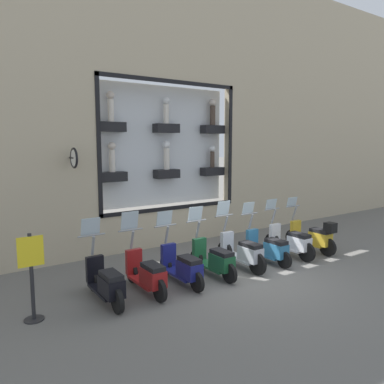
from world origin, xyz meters
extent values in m
plane|color=#66635E|center=(0.00, 0.00, 0.00)|extent=(120.00, 120.00, 0.00)
cube|color=tan|center=(3.60, -10.21, 4.48)|extent=(0.40, 15.59, 8.96)
cube|color=tan|center=(3.60, 0.00, 0.56)|extent=(0.40, 4.82, 1.13)
cube|color=tan|center=(3.60, 0.00, 7.05)|extent=(0.40, 4.82, 3.81)
cube|color=black|center=(3.39, 0.00, 5.09)|extent=(0.04, 4.82, 0.12)
cube|color=black|center=(3.39, 0.00, 1.19)|extent=(0.04, 4.82, 0.12)
cube|color=black|center=(3.39, -2.35, 3.14)|extent=(0.04, 0.12, 4.02)
cube|color=black|center=(3.39, 2.35, 3.14)|extent=(0.04, 0.12, 4.02)
cube|color=silver|center=(3.95, 0.00, 3.14)|extent=(0.04, 4.58, 3.78)
cube|color=black|center=(3.73, -1.84, 3.69)|extent=(0.36, 0.81, 0.28)
cylinder|color=#47382D|center=(3.73, -1.84, 4.16)|extent=(0.18, 0.18, 0.65)
sphere|color=beige|center=(3.73, -1.84, 4.61)|extent=(0.24, 0.24, 0.24)
cube|color=black|center=(3.73, 0.00, 3.69)|extent=(0.36, 0.81, 0.28)
cylinder|color=silver|center=(3.73, 0.00, 4.14)|extent=(0.17, 0.17, 0.60)
sphere|color=white|center=(3.73, 0.00, 4.55)|extent=(0.22, 0.22, 0.22)
cube|color=black|center=(3.73, 1.84, 3.69)|extent=(0.36, 0.81, 0.28)
cylinder|color=silver|center=(3.73, 1.84, 4.15)|extent=(0.18, 0.18, 0.64)
sphere|color=beige|center=(3.73, 1.84, 4.59)|extent=(0.23, 0.23, 0.23)
cube|color=black|center=(3.73, -1.84, 2.25)|extent=(0.36, 0.81, 0.28)
cylinder|color=#47382D|center=(3.73, -1.84, 2.66)|extent=(0.15, 0.15, 0.55)
sphere|color=white|center=(3.73, -1.84, 3.04)|extent=(0.20, 0.20, 0.20)
cube|color=black|center=(3.73, 0.00, 2.25)|extent=(0.36, 0.81, 0.28)
cylinder|color=silver|center=(3.73, 0.00, 2.73)|extent=(0.19, 0.19, 0.67)
sphere|color=white|center=(3.73, 0.00, 3.19)|extent=(0.24, 0.24, 0.24)
cube|color=black|center=(3.73, 1.84, 2.25)|extent=(0.36, 0.81, 0.28)
cylinder|color=silver|center=(3.73, 1.84, 2.71)|extent=(0.18, 0.18, 0.64)
sphere|color=beige|center=(3.73, 1.84, 3.15)|extent=(0.23, 0.23, 0.23)
cylinder|color=black|center=(3.23, 3.15, 2.85)|extent=(0.35, 0.05, 0.05)
torus|color=black|center=(3.05, 3.15, 2.85)|extent=(0.54, 0.06, 0.54)
cylinder|color=white|center=(3.05, 3.15, 2.85)|extent=(0.44, 0.03, 0.44)
cylinder|color=black|center=(1.10, -3.04, 0.26)|extent=(0.52, 0.09, 0.52)
cylinder|color=black|center=(-0.18, -3.04, 0.26)|extent=(0.52, 0.09, 0.52)
cube|color=gold|center=(0.46, -3.04, 0.25)|extent=(1.02, 0.38, 0.06)
cube|color=gold|center=(0.08, -3.04, 0.46)|extent=(0.61, 0.35, 0.36)
cube|color=black|center=(0.08, -3.04, 0.69)|extent=(0.58, 0.31, 0.10)
cube|color=gold|center=(1.00, -3.04, 0.56)|extent=(0.12, 0.37, 0.56)
cylinder|color=gray|center=(1.07, -3.04, 1.05)|extent=(0.20, 0.06, 0.45)
cylinder|color=gray|center=(1.14, -3.04, 1.27)|extent=(0.04, 0.61, 0.04)
cube|color=silver|center=(1.18, -3.04, 1.41)|extent=(0.08, 0.42, 0.28)
cube|color=black|center=(-0.23, -3.04, 0.85)|extent=(0.28, 0.28, 0.28)
cylinder|color=black|center=(1.09, -2.12, 0.27)|extent=(0.53, 0.09, 0.53)
cylinder|color=black|center=(-0.18, -2.12, 0.27)|extent=(0.53, 0.09, 0.53)
cube|color=silver|center=(0.46, -2.12, 0.25)|extent=(1.02, 0.38, 0.06)
cube|color=silver|center=(0.08, -2.12, 0.46)|extent=(0.61, 0.35, 0.36)
cube|color=black|center=(0.08, -2.12, 0.69)|extent=(0.58, 0.31, 0.10)
cube|color=silver|center=(1.00, -2.12, 0.56)|extent=(0.12, 0.37, 0.56)
cylinder|color=gray|center=(1.07, -2.12, 1.06)|extent=(0.20, 0.06, 0.45)
cylinder|color=gray|center=(1.14, -2.12, 1.27)|extent=(0.04, 0.61, 0.04)
cube|color=silver|center=(1.18, -2.12, 1.42)|extent=(0.08, 0.42, 0.30)
cylinder|color=black|center=(1.13, -1.20, 0.22)|extent=(0.44, 0.09, 0.44)
cylinder|color=black|center=(-0.21, -1.20, 0.22)|extent=(0.44, 0.09, 0.44)
cube|color=teal|center=(0.46, -1.20, 0.21)|extent=(1.02, 0.38, 0.06)
cube|color=teal|center=(0.08, -1.20, 0.42)|extent=(0.61, 0.35, 0.36)
cube|color=black|center=(0.08, -1.20, 0.65)|extent=(0.58, 0.31, 0.10)
cube|color=teal|center=(1.00, -1.20, 0.52)|extent=(0.12, 0.37, 0.56)
cylinder|color=gray|center=(1.07, -1.20, 1.01)|extent=(0.20, 0.06, 0.45)
cylinder|color=gray|center=(1.14, -1.20, 1.23)|extent=(0.04, 0.60, 0.04)
cube|color=silver|center=(1.18, -1.20, 1.40)|extent=(0.09, 0.42, 0.33)
cylinder|color=black|center=(1.09, -0.27, 0.28)|extent=(0.55, 0.09, 0.55)
cylinder|color=black|center=(-0.17, -0.27, 0.28)|extent=(0.55, 0.09, 0.55)
cube|color=#B7BCC6|center=(0.46, -0.27, 0.26)|extent=(1.02, 0.39, 0.06)
cube|color=#B7BCC6|center=(0.08, -0.27, 0.47)|extent=(0.61, 0.35, 0.36)
cube|color=black|center=(0.08, -0.27, 0.70)|extent=(0.58, 0.31, 0.10)
cube|color=#B7BCC6|center=(1.00, -0.27, 0.57)|extent=(0.12, 0.37, 0.56)
cylinder|color=gray|center=(1.07, -0.27, 1.07)|extent=(0.20, 0.06, 0.45)
cylinder|color=gray|center=(1.14, -0.27, 1.28)|extent=(0.04, 0.60, 0.04)
cube|color=silver|center=(1.18, -0.27, 1.48)|extent=(0.10, 0.42, 0.40)
cylinder|color=black|center=(1.12, 0.65, 0.23)|extent=(0.47, 0.09, 0.47)
cylinder|color=black|center=(-0.20, 0.65, 0.23)|extent=(0.47, 0.09, 0.47)
cube|color=#19512D|center=(0.46, 0.65, 0.22)|extent=(1.02, 0.39, 0.06)
cube|color=#19512D|center=(0.08, 0.65, 0.43)|extent=(0.61, 0.35, 0.36)
cube|color=black|center=(0.08, 0.65, 0.66)|extent=(0.58, 0.31, 0.10)
cube|color=#19512D|center=(1.00, 0.65, 0.53)|extent=(0.12, 0.37, 0.56)
cylinder|color=gray|center=(1.07, 0.65, 1.03)|extent=(0.20, 0.06, 0.45)
cylinder|color=gray|center=(1.14, 0.65, 1.24)|extent=(0.04, 0.60, 0.04)
cube|color=silver|center=(1.18, 0.65, 1.43)|extent=(0.09, 0.42, 0.37)
cylinder|color=black|center=(1.13, 1.57, 0.22)|extent=(0.45, 0.09, 0.45)
cylinder|color=black|center=(-0.21, 1.57, 0.22)|extent=(0.45, 0.09, 0.45)
cube|color=navy|center=(0.46, 1.57, 0.21)|extent=(1.02, 0.38, 0.06)
cube|color=navy|center=(0.08, 1.57, 0.42)|extent=(0.61, 0.35, 0.36)
cube|color=black|center=(0.08, 1.57, 0.65)|extent=(0.58, 0.31, 0.10)
cube|color=navy|center=(1.00, 1.57, 0.52)|extent=(0.12, 0.37, 0.56)
cylinder|color=gray|center=(1.07, 1.57, 1.02)|extent=(0.20, 0.06, 0.45)
cylinder|color=gray|center=(1.14, 1.57, 1.23)|extent=(0.04, 0.60, 0.04)
cube|color=silver|center=(1.18, 1.57, 1.41)|extent=(0.09, 0.42, 0.36)
cylinder|color=black|center=(1.12, 2.49, 0.24)|extent=(0.48, 0.09, 0.48)
cylinder|color=black|center=(-0.20, 2.49, 0.24)|extent=(0.48, 0.09, 0.48)
cube|color=maroon|center=(0.46, 2.49, 0.23)|extent=(1.02, 0.38, 0.06)
cube|color=maroon|center=(0.08, 2.49, 0.44)|extent=(0.61, 0.35, 0.36)
cube|color=black|center=(0.08, 2.49, 0.67)|extent=(0.58, 0.31, 0.10)
cube|color=maroon|center=(1.00, 2.49, 0.54)|extent=(0.12, 0.37, 0.56)
cylinder|color=gray|center=(1.07, 2.49, 1.03)|extent=(0.20, 0.06, 0.45)
cylinder|color=gray|center=(1.14, 2.49, 1.25)|extent=(0.04, 0.61, 0.04)
cube|color=silver|center=(1.18, 2.49, 1.46)|extent=(0.11, 0.42, 0.43)
cylinder|color=black|center=(1.11, 3.42, 0.25)|extent=(0.49, 0.09, 0.49)
cylinder|color=black|center=(-0.19, 3.42, 0.25)|extent=(0.49, 0.09, 0.49)
cube|color=black|center=(0.46, 3.42, 0.23)|extent=(1.02, 0.38, 0.06)
cube|color=black|center=(0.08, 3.42, 0.44)|extent=(0.61, 0.35, 0.36)
cube|color=black|center=(0.08, 3.42, 0.67)|extent=(0.58, 0.31, 0.10)
cube|color=black|center=(1.00, 3.42, 0.54)|extent=(0.12, 0.37, 0.56)
cylinder|color=gray|center=(1.07, 3.42, 1.04)|extent=(0.20, 0.06, 0.45)
cylinder|color=gray|center=(1.14, 3.42, 1.25)|extent=(0.04, 0.61, 0.04)
cube|color=silver|center=(1.18, 3.42, 1.44)|extent=(0.10, 0.42, 0.38)
cylinder|color=#232326|center=(0.41, 4.80, 0.01)|extent=(0.36, 0.36, 0.02)
cylinder|color=#232326|center=(0.41, 4.80, 0.82)|extent=(0.07, 0.07, 1.63)
cube|color=yellow|center=(0.39, 4.80, 1.31)|extent=(0.03, 0.45, 0.55)
camera|label=1|loc=(-6.61, 6.07, 3.24)|focal=35.00mm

